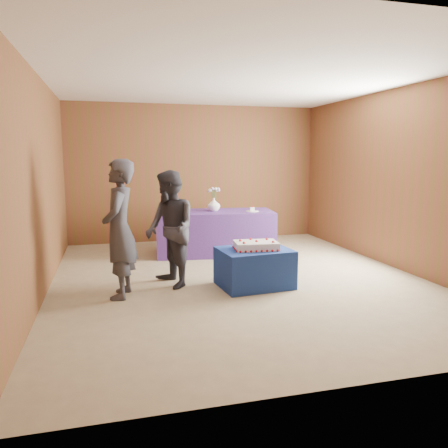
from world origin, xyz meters
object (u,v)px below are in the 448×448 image
object	(u,v)px
guest_right	(170,229)
vase	(214,204)
guest_left	(119,229)
cake_table	(254,268)
serving_table	(215,232)
sheet_cake	(256,245)

from	to	relation	value
guest_right	vase	bearing A→B (deg)	134.68
guest_left	guest_right	world-z (taller)	guest_left
cake_table	vase	world-z (taller)	vase
cake_table	vase	distance (m)	2.15
guest_left	serving_table	bearing A→B (deg)	151.53
sheet_cake	vase	distance (m)	2.10
sheet_cake	guest_left	xyz separation A→B (m)	(-1.71, 0.03, 0.28)
cake_table	guest_left	bearing A→B (deg)	174.43
serving_table	vase	xyz separation A→B (m)	(-0.01, 0.03, 0.49)
cake_table	serving_table	world-z (taller)	serving_table
serving_table	guest_left	size ratio (longest dim) A/B	1.20
cake_table	vase	xyz separation A→B (m)	(-0.05, 2.06, 0.61)
serving_table	vase	bearing A→B (deg)	119.80
sheet_cake	vase	size ratio (longest dim) A/B	2.68
vase	guest_left	world-z (taller)	guest_left
cake_table	guest_left	xyz separation A→B (m)	(-1.70, 0.01, 0.58)
serving_table	guest_left	xyz separation A→B (m)	(-1.66, -2.02, 0.46)
guest_left	guest_right	distance (m)	0.70
cake_table	guest_right	bearing A→B (deg)	159.28
serving_table	guest_right	distance (m)	2.05
vase	guest_left	size ratio (longest dim) A/B	0.14
vase	guest_left	distance (m)	2.63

